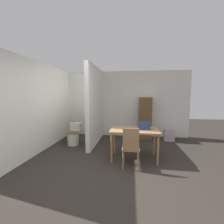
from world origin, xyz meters
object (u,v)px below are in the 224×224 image
Objects in this scene: space_heater at (169,135)px; toilet at (74,136)px; handbag at (144,126)px; wooden_chair at (131,146)px; wooden_cabinet at (145,118)px; dining_table at (134,133)px.

toilet is at bearing -166.61° from space_heater.
wooden_chair is at bearing -120.19° from handbag.
handbag reaches higher than wooden_chair.
space_heater is at bearing -18.29° from wooden_cabinet.
space_heater is at bearing 13.39° from toilet.
space_heater is (0.82, -0.27, -0.55)m from wooden_cabinet.
wooden_cabinet is (0.41, 1.88, 0.09)m from dining_table.
wooden_cabinet is at bearing 77.35° from wooden_chair.
toilet is at bearing 142.72° from wooden_chair.
wooden_chair is 2.44m from wooden_cabinet.
dining_table is 3.80× the size of handbag.
handbag is at bearing 58.89° from wooden_chair.
wooden_chair is 0.72m from handbag.
space_heater is (3.15, 0.75, -0.08)m from toilet.
wooden_cabinet is 3.65× the size of space_heater.
toilet is at bearing 159.28° from handbag.
handbag is at bearing -122.48° from space_heater.
toilet is 0.45× the size of wooden_cabinet.
dining_table is 1.75× the size of toilet.
toilet is 1.63× the size of space_heater.
dining_table reaches higher than toilet.
handbag is 1.96m from space_heater.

